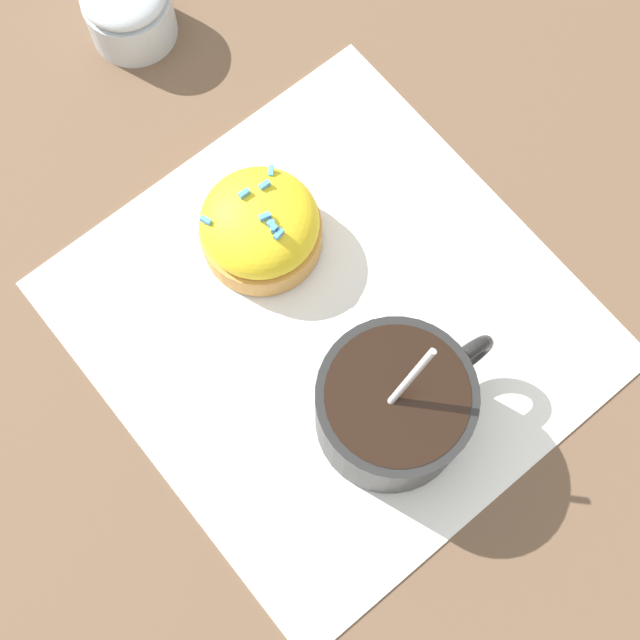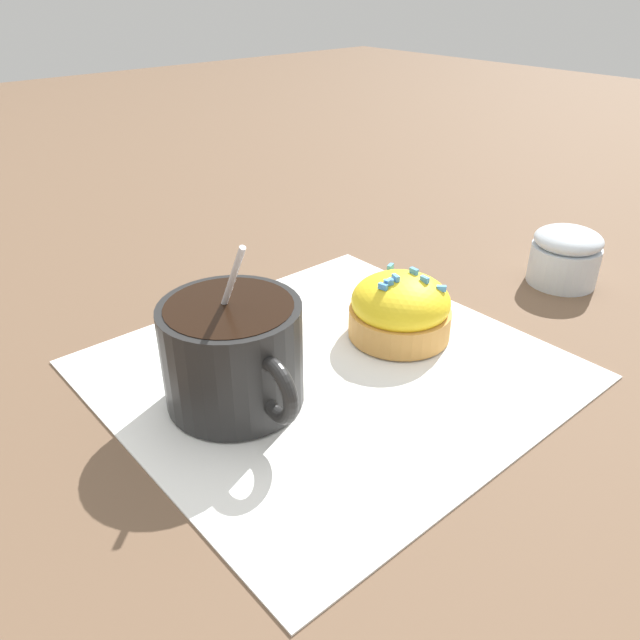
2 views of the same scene
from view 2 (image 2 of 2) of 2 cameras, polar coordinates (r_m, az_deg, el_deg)
The scene contains 5 objects.
ground_plane at distance 0.45m, azimuth 0.99°, elevation -4.64°, with size 3.00×3.00×0.00m, color brown.
paper_napkin at distance 0.45m, azimuth 0.99°, elevation -4.48°, with size 0.30×0.28×0.00m.
coffee_cup at distance 0.40m, azimuth -7.92°, elevation -2.76°, with size 0.09×0.12×0.12m.
frosted_pastry at distance 0.48m, azimuth 7.21°, elevation 1.09°, with size 0.08×0.08×0.05m.
sugar_bowl at distance 0.61m, azimuth 21.51°, elevation 5.51°, with size 0.06×0.06×0.05m.
Camera 2 is at (0.25, 0.28, 0.25)m, focal length 35.00 mm.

